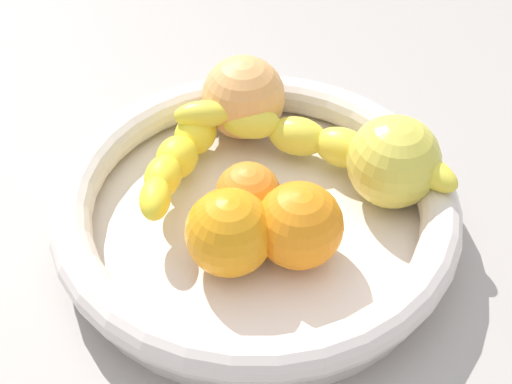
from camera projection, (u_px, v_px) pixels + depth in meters
The scene contains 9 objects.
kitchen_counter at pixel (256, 246), 65.36cm from camera, with size 120.00×120.00×3.00cm, color #A29A94.
fruit_bowl at pixel (256, 212), 62.38cm from camera, with size 32.79×32.79×5.29cm.
banana_draped_left at pixel (192, 142), 65.24cm from camera, with size 19.92×9.26×4.63cm.
banana_draped_right at pixel (318, 141), 65.20cm from camera, with size 10.15×24.43×4.73cm.
orange_front at pixel (248, 193), 61.20cm from camera, with size 5.30×5.30×5.30cm, color orange.
orange_mid_left at pixel (299, 226), 57.70cm from camera, with size 6.76×6.76×6.76cm, color orange.
orange_mid_right at pixel (229, 233), 57.19cm from camera, with size 6.76×6.76×6.76cm, color orange.
peach_blush at pixel (243, 97), 68.30cm from camera, with size 7.49×7.49×7.49cm, color #F1A85E.
apple_yellow at pixel (394, 162), 62.11cm from camera, with size 7.68×7.68×7.68cm, color #DCCF4A.
Camera 1 is at (43.04, 4.48, 50.70)cm, focal length 53.97 mm.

